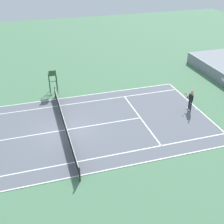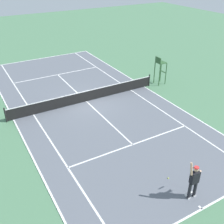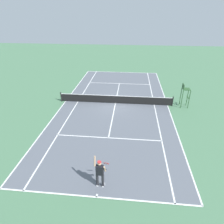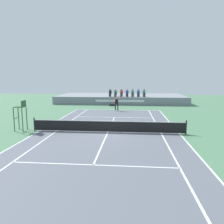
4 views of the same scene
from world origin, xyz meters
The scene contains 16 objects.
ground_plane centered at (0.00, 0.00, 0.00)m, with size 80.00×80.00×0.00m, color #4C7A56.
court centered at (0.00, 0.00, 0.01)m, with size 11.08×23.88×0.03m.
net centered at (0.00, 0.00, 0.52)m, with size 11.98×0.10×1.07m.
barrier_wall centered at (0.00, 17.06, 0.63)m, with size 21.71×0.25×1.25m.
bleacher_platform centered at (0.00, 21.90, 0.63)m, with size 21.71×9.43×1.25m, color gray.
spectator_seated_0 centered at (-1.62, 18.09, 1.86)m, with size 0.44×0.60×1.26m.
spectator_seated_1 centered at (-0.75, 18.09, 1.86)m, with size 0.44×0.60×1.26m.
spectator_seated_2 centered at (0.22, 18.09, 1.86)m, with size 0.44×0.60×1.26m.
spectator_seated_3 centered at (1.12, 18.09, 1.86)m, with size 0.44×0.60×1.26m.
spectator_seated_4 centered at (2.00, 18.09, 1.86)m, with size 0.44×0.60×1.26m.
spectator_seated_5 centered at (2.91, 18.09, 1.86)m, with size 0.44×0.60×1.26m.
spectator_seated_6 centered at (3.82, 18.09, 1.86)m, with size 0.44×0.60×1.26m.
tennis_player centered at (-0.09, 11.10, 0.99)m, with size 0.78×0.62×2.08m.
tennis_ball centered at (0.04, 9.66, 0.03)m, with size 0.07×0.07×0.07m, color #D1E533.
umpire_chair centered at (-7.01, 0.00, 1.56)m, with size 0.77×0.77×2.44m.
equipment_bag centered at (-1.08, 16.05, 0.16)m, with size 0.90×0.33×0.32m.
Camera 4 is at (1.78, -16.05, 4.18)m, focal length 34.07 mm.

